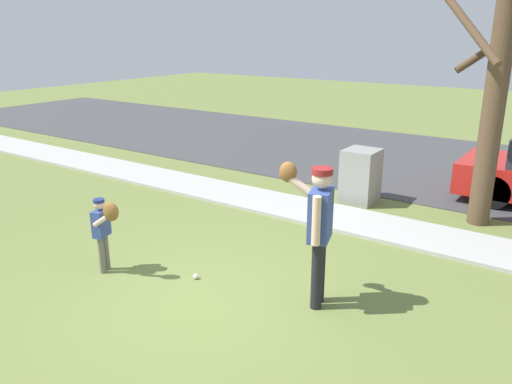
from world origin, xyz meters
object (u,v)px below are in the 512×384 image
baseball (196,276)px  street_tree_near (495,98)px  utility_cabinet (360,176)px  person_child (104,225)px  person_adult (317,221)px

baseball → street_tree_near: 5.61m
baseball → utility_cabinet: bearing=83.7°
person_child → utility_cabinet: (1.61, 4.90, -0.19)m
person_child → person_adult: bearing=1.0°
baseball → street_tree_near: (2.68, 4.44, 2.15)m
street_tree_near → baseball: bearing=-121.1°
baseball → person_child: bearing=-153.9°
baseball → utility_cabinet: (0.48, 4.34, 0.49)m
person_adult → utility_cabinet: person_adult is taller
person_child → baseball: 1.43m
person_child → baseball: size_ratio=14.92×
street_tree_near → person_child: bearing=-127.3°
utility_cabinet → street_tree_near: 2.76m
person_child → street_tree_near: street_tree_near is taller
person_child → utility_cabinet: size_ratio=1.05×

